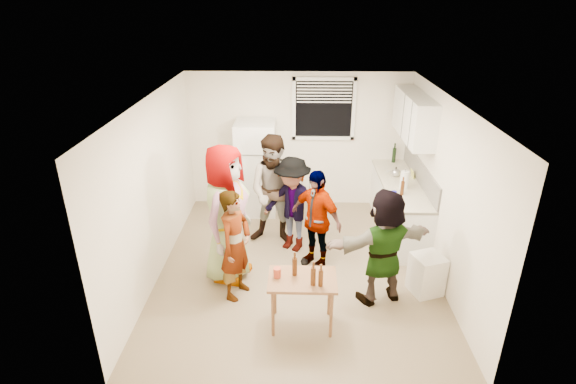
{
  "coord_description": "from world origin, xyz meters",
  "views": [
    {
      "loc": [
        -0.02,
        -5.67,
        3.76
      ],
      "look_at": [
        -0.14,
        0.16,
        1.15
      ],
      "focal_mm": 28.0,
      "sensor_mm": 36.0,
      "label": 1
    }
  ],
  "objects_px": {
    "guest_back_left": "(276,241)",
    "kettle": "(395,176)",
    "refrigerator": "(256,168)",
    "guest_stripe": "(238,293)",
    "guest_orange": "(379,298)",
    "beer_bottle_counter": "(402,195)",
    "blue_cup": "(394,198)",
    "trash_bin": "(426,276)",
    "wine_bottle": "(393,162)",
    "guest_grey": "(230,274)",
    "guest_black": "(314,263)",
    "serving_table": "(302,324)",
    "red_cup": "(277,277)",
    "beer_bottle_table": "(320,285)",
    "guest_back_right": "(292,248)"
  },
  "relations": [
    {
      "from": "kettle",
      "to": "guest_stripe",
      "type": "height_order",
      "value": "kettle"
    },
    {
      "from": "red_cup",
      "to": "guest_back_right",
      "type": "relative_size",
      "value": 0.08
    },
    {
      "from": "guest_black",
      "to": "guest_stripe",
      "type": "bearing_deg",
      "value": -102.78
    },
    {
      "from": "blue_cup",
      "to": "refrigerator",
      "type": "bearing_deg",
      "value": 148.69
    },
    {
      "from": "blue_cup",
      "to": "guest_orange",
      "type": "distance_m",
      "value": 1.59
    },
    {
      "from": "wine_bottle",
      "to": "guest_back_right",
      "type": "distance_m",
      "value": 2.57
    },
    {
      "from": "refrigerator",
      "to": "beer_bottle_table",
      "type": "distance_m",
      "value": 3.44
    },
    {
      "from": "wine_bottle",
      "to": "trash_bin",
      "type": "height_order",
      "value": "wine_bottle"
    },
    {
      "from": "guest_back_left",
      "to": "guest_back_right",
      "type": "bearing_deg",
      "value": -28.13
    },
    {
      "from": "guest_back_left",
      "to": "kettle",
      "type": "bearing_deg",
      "value": 27.72
    },
    {
      "from": "wine_bottle",
      "to": "trash_bin",
      "type": "relative_size",
      "value": 0.48
    },
    {
      "from": "kettle",
      "to": "guest_back_right",
      "type": "relative_size",
      "value": 0.14
    },
    {
      "from": "beer_bottle_table",
      "to": "beer_bottle_counter",
      "type": "bearing_deg",
      "value": 57.08
    },
    {
      "from": "guest_stripe",
      "to": "serving_table",
      "type": "bearing_deg",
      "value": -100.7
    },
    {
      "from": "refrigerator",
      "to": "guest_back_left",
      "type": "bearing_deg",
      "value": -70.43
    },
    {
      "from": "kettle",
      "to": "guest_back_left",
      "type": "height_order",
      "value": "kettle"
    },
    {
      "from": "wine_bottle",
      "to": "guest_grey",
      "type": "bearing_deg",
      "value": -139.61
    },
    {
      "from": "trash_bin",
      "to": "guest_back_left",
      "type": "xyz_separation_m",
      "value": [
        -2.09,
        1.31,
        -0.25
      ]
    },
    {
      "from": "red_cup",
      "to": "guest_orange",
      "type": "distance_m",
      "value": 1.59
    },
    {
      "from": "guest_back_right",
      "to": "guest_orange",
      "type": "relative_size",
      "value": 0.97
    },
    {
      "from": "kettle",
      "to": "blue_cup",
      "type": "distance_m",
      "value": 0.89
    },
    {
      "from": "refrigerator",
      "to": "guest_stripe",
      "type": "distance_m",
      "value": 2.69
    },
    {
      "from": "guest_grey",
      "to": "guest_black",
      "type": "relative_size",
      "value": 1.31
    },
    {
      "from": "red_cup",
      "to": "guest_orange",
      "type": "bearing_deg",
      "value": 21.33
    },
    {
      "from": "guest_back_left",
      "to": "guest_orange",
      "type": "xyz_separation_m",
      "value": [
        1.44,
        -1.47,
        0.0
      ]
    },
    {
      "from": "beer_bottle_table",
      "to": "guest_grey",
      "type": "bearing_deg",
      "value": 136.3
    },
    {
      "from": "trash_bin",
      "to": "guest_black",
      "type": "xyz_separation_m",
      "value": [
        -1.48,
        0.67,
        -0.25
      ]
    },
    {
      "from": "trash_bin",
      "to": "guest_stripe",
      "type": "xyz_separation_m",
      "value": [
        -2.55,
        -0.1,
        -0.25
      ]
    },
    {
      "from": "guest_back_right",
      "to": "red_cup",
      "type": "bearing_deg",
      "value": -64.75
    },
    {
      "from": "trash_bin",
      "to": "guest_grey",
      "type": "relative_size",
      "value": 0.28
    },
    {
      "from": "trash_bin",
      "to": "wine_bottle",
      "type": "bearing_deg",
      "value": 89.8
    },
    {
      "from": "wine_bottle",
      "to": "beer_bottle_table",
      "type": "height_order",
      "value": "wine_bottle"
    },
    {
      "from": "guest_orange",
      "to": "beer_bottle_counter",
      "type": "bearing_deg",
      "value": -128.91
    },
    {
      "from": "blue_cup",
      "to": "serving_table",
      "type": "height_order",
      "value": "blue_cup"
    },
    {
      "from": "blue_cup",
      "to": "beer_bottle_counter",
      "type": "bearing_deg",
      "value": 39.24
    },
    {
      "from": "red_cup",
      "to": "kettle",
      "type": "bearing_deg",
      "value": 54.53
    },
    {
      "from": "refrigerator",
      "to": "guest_back_left",
      "type": "height_order",
      "value": "refrigerator"
    },
    {
      "from": "serving_table",
      "to": "guest_orange",
      "type": "xyz_separation_m",
      "value": [
        1.04,
        0.54,
        0.0
      ]
    },
    {
      "from": "guest_grey",
      "to": "kettle",
      "type": "bearing_deg",
      "value": -40.92
    },
    {
      "from": "refrigerator",
      "to": "serving_table",
      "type": "relative_size",
      "value": 2.11
    },
    {
      "from": "wine_bottle",
      "to": "serving_table",
      "type": "height_order",
      "value": "wine_bottle"
    },
    {
      "from": "trash_bin",
      "to": "red_cup",
      "type": "xyz_separation_m",
      "value": [
        -1.98,
        -0.68,
        0.43
      ]
    },
    {
      "from": "beer_bottle_table",
      "to": "trash_bin",
      "type": "bearing_deg",
      "value": 29.55
    },
    {
      "from": "beer_bottle_table",
      "to": "guest_orange",
      "type": "xyz_separation_m",
      "value": [
        0.83,
        0.68,
        -0.68
      ]
    },
    {
      "from": "kettle",
      "to": "wine_bottle",
      "type": "xyz_separation_m",
      "value": [
        0.1,
        0.69,
        0.0
      ]
    },
    {
      "from": "red_cup",
      "to": "guest_back_left",
      "type": "height_order",
      "value": "red_cup"
    },
    {
      "from": "wine_bottle",
      "to": "guest_black",
      "type": "distance_m",
      "value": 2.65
    },
    {
      "from": "blue_cup",
      "to": "guest_orange",
      "type": "relative_size",
      "value": 0.07
    },
    {
      "from": "beer_bottle_counter",
      "to": "guest_back_right",
      "type": "distance_m",
      "value": 1.91
    },
    {
      "from": "guest_black",
      "to": "guest_orange",
      "type": "distance_m",
      "value": 1.17
    }
  ]
}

